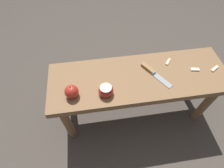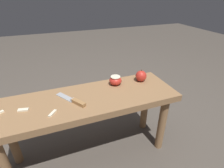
# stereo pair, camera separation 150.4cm
# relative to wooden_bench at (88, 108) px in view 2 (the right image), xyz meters

# --- Properties ---
(ground_plane) EXTENTS (8.00, 8.00, 0.00)m
(ground_plane) POSITION_rel_wooden_bench_xyz_m (0.00, 0.00, -0.38)
(ground_plane) COLOR #4C443D
(wooden_bench) EXTENTS (1.05, 0.34, 0.46)m
(wooden_bench) POSITION_rel_wooden_bench_xyz_m (0.00, 0.00, 0.00)
(wooden_bench) COLOR olive
(wooden_bench) RESTS_ON ground_plane
(knife) EXTENTS (0.14, 0.20, 0.02)m
(knife) POSITION_rel_wooden_bench_xyz_m (-0.08, -0.02, 0.08)
(knife) COLOR #9EA0A5
(knife) RESTS_ON wooden_bench
(apple_whole) EXTENTS (0.07, 0.07, 0.08)m
(apple_whole) POSITION_rel_wooden_bench_xyz_m (0.38, 0.07, 0.11)
(apple_whole) COLOR red
(apple_whole) RESTS_ON wooden_bench
(apple_cut) EXTENTS (0.08, 0.08, 0.06)m
(apple_cut) POSITION_rel_wooden_bench_xyz_m (0.21, 0.09, 0.10)
(apple_cut) COLOR red
(apple_cut) RESTS_ON wooden_bench
(apple_slice_center) EXTENTS (0.05, 0.05, 0.01)m
(apple_slice_center) POSITION_rel_wooden_bench_xyz_m (-0.20, -0.08, 0.08)
(apple_slice_center) COLOR beige
(apple_slice_center) RESTS_ON wooden_bench
(apple_slice_near_bowl) EXTENTS (0.05, 0.03, 0.01)m
(apple_slice_near_bowl) POSITION_rel_wooden_bench_xyz_m (-0.33, 0.00, 0.08)
(apple_slice_near_bowl) COLOR beige
(apple_slice_near_bowl) RESTS_ON wooden_bench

